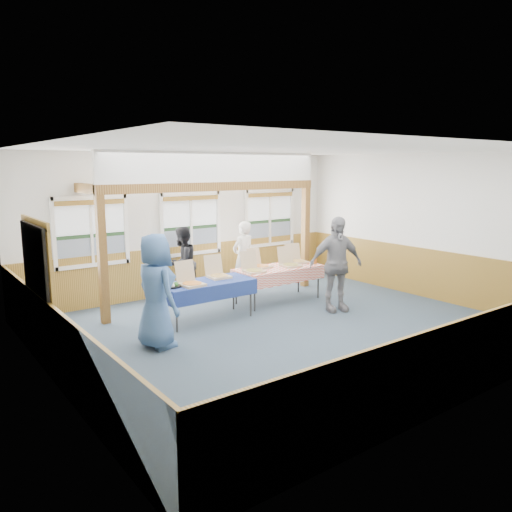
# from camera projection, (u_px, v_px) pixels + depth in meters

# --- Properties ---
(floor) EXTENTS (8.00, 8.00, 0.00)m
(floor) POSITION_uv_depth(u_px,v_px,m) (286.00, 329.00, 9.02)
(floor) COLOR #2B3B46
(floor) RESTS_ON ground
(ceiling) EXTENTS (8.00, 8.00, 0.00)m
(ceiling) POSITION_uv_depth(u_px,v_px,m) (289.00, 149.00, 8.45)
(ceiling) COLOR white
(ceiling) RESTS_ON wall_back
(wall_back) EXTENTS (8.00, 0.00, 8.00)m
(wall_back) POSITION_uv_depth(u_px,v_px,m) (190.00, 224.00, 11.51)
(wall_back) COLOR silver
(wall_back) RESTS_ON floor
(wall_front) EXTENTS (8.00, 0.00, 8.00)m
(wall_front) POSITION_uv_depth(u_px,v_px,m) (476.00, 277.00, 5.96)
(wall_front) COLOR silver
(wall_front) RESTS_ON floor
(wall_left) EXTENTS (0.00, 8.00, 8.00)m
(wall_left) POSITION_uv_depth(u_px,v_px,m) (49.00, 269.00, 6.40)
(wall_left) COLOR silver
(wall_left) RESTS_ON floor
(wall_right) EXTENTS (0.00, 8.00, 8.00)m
(wall_right) POSITION_uv_depth(u_px,v_px,m) (425.00, 226.00, 11.07)
(wall_right) COLOR silver
(wall_right) RESTS_ON floor
(wainscot_back) EXTENTS (7.98, 0.05, 1.10)m
(wainscot_back) POSITION_uv_depth(u_px,v_px,m) (191.00, 268.00, 11.67)
(wainscot_back) COLOR brown
(wainscot_back) RESTS_ON floor
(wainscot_front) EXTENTS (7.98, 0.05, 1.10)m
(wainscot_front) POSITION_uv_depth(u_px,v_px,m) (467.00, 359.00, 6.17)
(wainscot_front) COLOR brown
(wainscot_front) RESTS_ON floor
(wainscot_left) EXTENTS (0.05, 6.98, 1.10)m
(wainscot_left) POSITION_uv_depth(u_px,v_px,m) (56.00, 347.00, 6.60)
(wainscot_left) COLOR brown
(wainscot_left) RESTS_ON floor
(wainscot_right) EXTENTS (0.05, 6.98, 1.10)m
(wainscot_right) POSITION_uv_depth(u_px,v_px,m) (422.00, 272.00, 11.25)
(wainscot_right) COLOR brown
(wainscot_right) RESTS_ON floor
(cased_opening) EXTENTS (0.06, 1.30, 2.10)m
(cased_opening) POSITION_uv_depth(u_px,v_px,m) (38.00, 296.00, 7.23)
(cased_opening) COLOR #2E2E2E
(cased_opening) RESTS_ON wall_left
(window_left) EXTENTS (1.56, 0.10, 1.46)m
(window_left) POSITION_uv_depth(u_px,v_px,m) (91.00, 228.00, 10.11)
(window_left) COLOR white
(window_left) RESTS_ON wall_back
(window_mid) EXTENTS (1.56, 0.10, 1.46)m
(window_mid) POSITION_uv_depth(u_px,v_px,m) (191.00, 220.00, 11.46)
(window_mid) COLOR white
(window_mid) RESTS_ON wall_back
(window_right) EXTENTS (1.56, 0.10, 1.46)m
(window_right) POSITION_uv_depth(u_px,v_px,m) (270.00, 215.00, 12.80)
(window_right) COLOR white
(window_right) RESTS_ON wall_back
(post_left) EXTENTS (0.15, 0.15, 2.40)m
(post_left) POSITION_uv_depth(u_px,v_px,m) (103.00, 260.00, 9.16)
(post_left) COLOR #5D3614
(post_left) RESTS_ON floor
(post_right) EXTENTS (0.15, 0.15, 2.40)m
(post_right) POSITION_uv_depth(u_px,v_px,m) (305.00, 238.00, 12.09)
(post_right) COLOR #5D3614
(post_right) RESTS_ON floor
(cross_beam) EXTENTS (5.15, 0.18, 0.18)m
(cross_beam) POSITION_uv_depth(u_px,v_px,m) (217.00, 186.00, 10.40)
(cross_beam) COLOR #5D3614
(cross_beam) RESTS_ON post_left
(table_left) EXTENTS (1.91, 1.11, 0.76)m
(table_left) POSITION_uv_depth(u_px,v_px,m) (207.00, 284.00, 9.44)
(table_left) COLOR #2E2E2E
(table_left) RESTS_ON floor
(table_right) EXTENTS (2.01, 1.02, 0.76)m
(table_right) POSITION_uv_depth(u_px,v_px,m) (278.00, 270.00, 10.79)
(table_right) COLOR #2E2E2E
(table_right) RESTS_ON floor
(pizza_box_a) EXTENTS (0.42, 0.51, 0.43)m
(pizza_box_a) POSITION_uv_depth(u_px,v_px,m) (191.00, 282.00, 9.10)
(pizza_box_a) COLOR tan
(pizza_box_a) RESTS_ON table_left
(pizza_box_b) EXTENTS (0.41, 0.49, 0.42)m
(pizza_box_b) POSITION_uv_depth(u_px,v_px,m) (218.00, 274.00, 9.76)
(pizza_box_b) COLOR tan
(pizza_box_b) RESTS_ON table_left
(pizza_box_c) EXTENTS (0.42, 0.49, 0.41)m
(pizza_box_c) POSITION_uv_depth(u_px,v_px,m) (253.00, 269.00, 10.25)
(pizza_box_c) COLOR tan
(pizza_box_c) RESTS_ON table_right
(pizza_box_d) EXTENTS (0.43, 0.50, 0.41)m
(pizza_box_d) POSITION_uv_depth(u_px,v_px,m) (260.00, 265.00, 10.71)
(pizza_box_d) COLOR tan
(pizza_box_d) RESTS_ON table_right
(pizza_box_e) EXTENTS (0.44, 0.51, 0.41)m
(pizza_box_e) POSITION_uv_depth(u_px,v_px,m) (290.00, 263.00, 10.85)
(pizza_box_e) COLOR tan
(pizza_box_e) RESTS_ON table_right
(pizza_box_f) EXTENTS (0.44, 0.51, 0.41)m
(pizza_box_f) POSITION_uv_depth(u_px,v_px,m) (297.00, 260.00, 11.26)
(pizza_box_f) COLOR tan
(pizza_box_f) RESTS_ON table_right
(veggie_tray) EXTENTS (0.37, 0.37, 0.09)m
(veggie_tray) POSITION_uv_depth(u_px,v_px,m) (171.00, 285.00, 8.99)
(veggie_tray) COLOR black
(veggie_tray) RESTS_ON table_left
(drink_glass) EXTENTS (0.07, 0.07, 0.15)m
(drink_glass) POSITION_uv_depth(u_px,v_px,m) (315.00, 261.00, 11.06)
(drink_glass) COLOR #914B18
(drink_glass) RESTS_ON table_right
(woman_white) EXTENTS (0.66, 0.49, 1.67)m
(woman_white) POSITION_uv_depth(u_px,v_px,m) (243.00, 258.00, 11.47)
(woman_white) COLOR silver
(woman_white) RESTS_ON floor
(woman_black) EXTENTS (0.97, 0.89, 1.61)m
(woman_black) POSITION_uv_depth(u_px,v_px,m) (182.00, 263.00, 10.97)
(woman_black) COLOR black
(woman_black) RESTS_ON floor
(man_blue) EXTENTS (0.68, 0.97, 1.86)m
(man_blue) POSITION_uv_depth(u_px,v_px,m) (156.00, 291.00, 7.99)
(man_blue) COLOR #375889
(man_blue) RESTS_ON floor
(person_grey) EXTENTS (1.22, 0.81, 1.93)m
(person_grey) POSITION_uv_depth(u_px,v_px,m) (336.00, 264.00, 10.04)
(person_grey) COLOR slate
(person_grey) RESTS_ON floor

